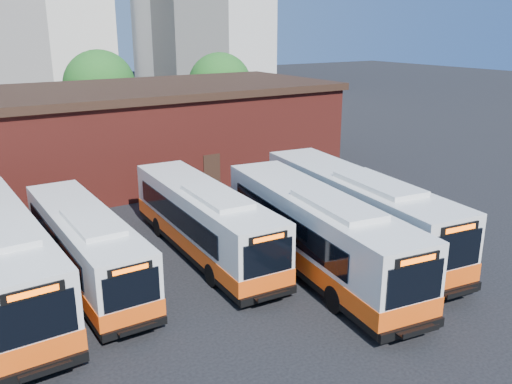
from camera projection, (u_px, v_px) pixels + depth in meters
ground at (304, 281)px, 23.01m from camera, size 220.00×220.00×0.00m
bus_farwest at (0, 261)px, 21.05m from camera, size 3.11×13.31×3.60m
bus_west at (86, 248)px, 22.81m from camera, size 2.50×11.54×3.13m
bus_midwest at (204, 223)px, 25.48m from camera, size 3.12×12.40×3.35m
bus_mideast at (316, 234)px, 23.71m from camera, size 4.44×13.56×3.64m
bus_east at (356, 213)px, 26.35m from camera, size 4.38×13.82×3.71m
transit_worker at (374, 291)px, 20.23m from camera, size 0.61×0.76×1.81m
depot_building at (134, 131)px, 38.20m from camera, size 28.60×12.60×6.40m
tree_mid at (100, 86)px, 49.99m from camera, size 6.56×6.56×8.36m
tree_east at (220, 85)px, 53.27m from camera, size 6.24×6.24×7.96m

